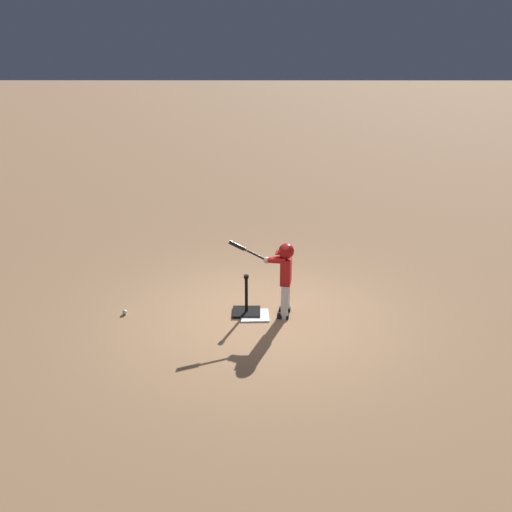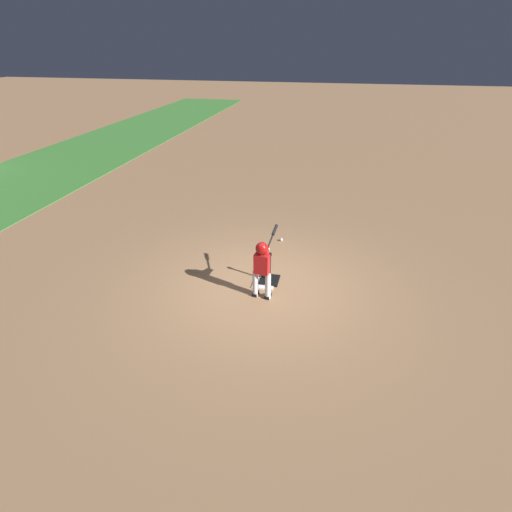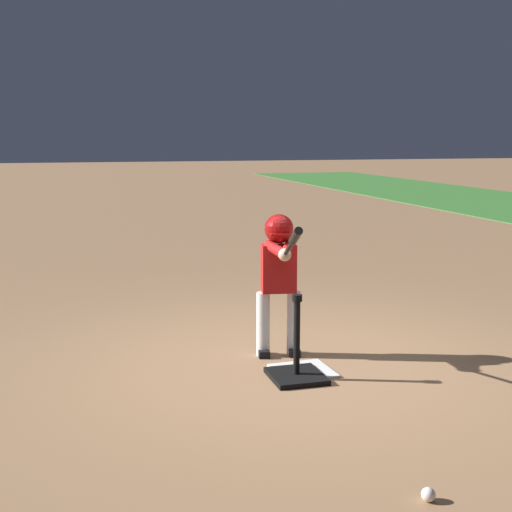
{
  "view_description": "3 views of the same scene",
  "coord_description": "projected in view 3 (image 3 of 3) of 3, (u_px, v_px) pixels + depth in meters",
  "views": [
    {
      "loc": [
        0.04,
        8.45,
        4.25
      ],
      "look_at": [
        0.08,
        -0.21,
        0.93
      ],
      "focal_mm": 42.0,
      "sensor_mm": 36.0,
      "label": 1
    },
    {
      "loc": [
        -6.81,
        -1.32,
        4.46
      ],
      "look_at": [
        0.22,
        0.18,
        0.57
      ],
      "focal_mm": 28.0,
      "sensor_mm": 36.0,
      "label": 2
    },
    {
      "loc": [
        5.15,
        -1.8,
        1.83
      ],
      "look_at": [
        0.01,
        -0.36,
        0.93
      ],
      "focal_mm": 50.0,
      "sensor_mm": 36.0,
      "label": 3
    }
  ],
  "objects": [
    {
      "name": "batting_tee",
      "position": [
        296.0,
        368.0,
        5.41
      ],
      "size": [
        0.44,
        0.39,
        0.66
      ],
      "color": "black",
      "rests_on": "ground_plane"
    },
    {
      "name": "ground_plane",
      "position": [
        299.0,
        368.0,
        5.68
      ],
      "size": [
        90.0,
        90.0,
        0.0
      ],
      "primitive_type": "plane",
      "color": "#99704C"
    },
    {
      "name": "home_plate",
      "position": [
        303.0,
        371.0,
        5.58
      ],
      "size": [
        0.46,
        0.46,
        0.02
      ],
      "primitive_type": "cube",
      "rotation": [
        0.0,
        0.0,
        0.05
      ],
      "color": "white",
      "rests_on": "ground_plane"
    },
    {
      "name": "batter_child",
      "position": [
        279.0,
        267.0,
        5.86
      ],
      "size": [
        1.01,
        0.38,
        1.2
      ],
      "color": "silver",
      "rests_on": "ground_plane"
    },
    {
      "name": "baseball",
      "position": [
        428.0,
        495.0,
        3.6
      ],
      "size": [
        0.07,
        0.07,
        0.07
      ],
      "primitive_type": "sphere",
      "color": "white",
      "rests_on": "ground_plane"
    }
  ]
}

